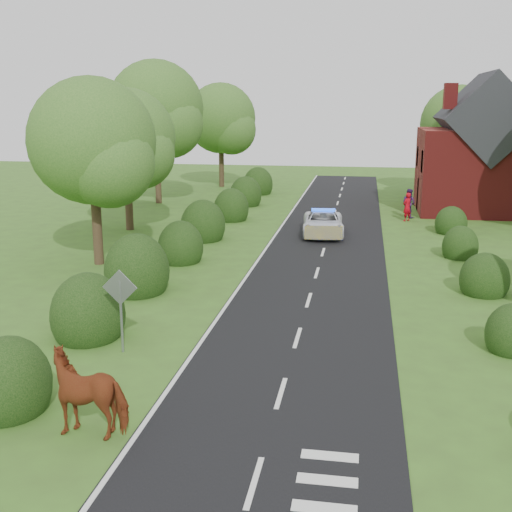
% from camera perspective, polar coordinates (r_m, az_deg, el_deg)
% --- Properties ---
extents(ground, '(120.00, 120.00, 0.00)m').
position_cam_1_polar(ground, '(16.71, 2.23, -12.14)').
color(ground, '#3B5B22').
extents(road, '(6.00, 70.00, 0.02)m').
position_cam_1_polar(road, '(30.87, 5.85, -0.09)').
color(road, black).
rests_on(road, ground).
extents(road_markings, '(4.96, 70.00, 0.01)m').
position_cam_1_polar(road_markings, '(29.01, 2.42, -0.89)').
color(road_markings, white).
rests_on(road_markings, road).
extents(hedgerow_left, '(2.75, 50.41, 3.00)m').
position_cam_1_polar(hedgerow_left, '(28.68, -7.67, 0.32)').
color(hedgerow_left, black).
rests_on(hedgerow_left, ground).
extents(hedgerow_right, '(2.10, 45.78, 2.10)m').
position_cam_1_polar(hedgerow_right, '(27.41, 19.21, -1.36)').
color(hedgerow_right, black).
rests_on(hedgerow_right, ground).
extents(tree_left_a, '(5.74, 5.60, 8.38)m').
position_cam_1_polar(tree_left_a, '(29.29, -14.00, 9.42)').
color(tree_left_a, '#332316').
rests_on(tree_left_a, ground).
extents(tree_left_b, '(5.74, 5.60, 8.07)m').
position_cam_1_polar(tree_left_b, '(37.27, -11.20, 9.90)').
color(tree_left_b, '#332316').
rests_on(tree_left_b, ground).
extents(tree_left_c, '(6.97, 6.80, 10.22)m').
position_cam_1_polar(tree_left_c, '(47.10, -8.61, 12.51)').
color(tree_left_c, '#332316').
rests_on(tree_left_c, ground).
extents(tree_left_d, '(6.15, 6.00, 8.89)m').
position_cam_1_polar(tree_left_d, '(56.15, -2.90, 11.87)').
color(tree_left_d, '#332316').
rests_on(tree_left_d, ground).
extents(tree_right_c, '(6.15, 6.00, 8.58)m').
position_cam_1_polar(tree_right_c, '(53.34, 17.91, 10.85)').
color(tree_right_c, '#332316').
rests_on(tree_right_c, ground).
extents(road_sign, '(1.06, 0.08, 2.53)m').
position_cam_1_polar(road_sign, '(19.13, -11.97, -3.75)').
color(road_sign, gray).
rests_on(road_sign, ground).
extents(house, '(8.00, 7.40, 9.17)m').
position_cam_1_polar(house, '(45.71, 19.40, 8.44)').
color(house, maroon).
rests_on(house, ground).
extents(cow, '(2.30, 1.28, 1.60)m').
position_cam_1_polar(cow, '(15.20, -14.42, -11.99)').
color(cow, maroon).
rests_on(cow, ground).
extents(police_van, '(2.55, 4.96, 1.47)m').
position_cam_1_polar(police_van, '(36.00, 5.98, 2.93)').
color(police_van, white).
rests_on(police_van, ground).
extents(pedestrian_red, '(0.76, 0.76, 1.78)m').
position_cam_1_polar(pedestrian_red, '(41.09, 13.28, 4.27)').
color(pedestrian_red, '#B20714').
rests_on(pedestrian_red, ground).
extents(pedestrian_purple, '(1.15, 1.12, 1.86)m').
position_cam_1_polar(pedestrian_purple, '(42.30, 13.42, 4.58)').
color(pedestrian_purple, '#3A1B50').
rests_on(pedestrian_purple, ground).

